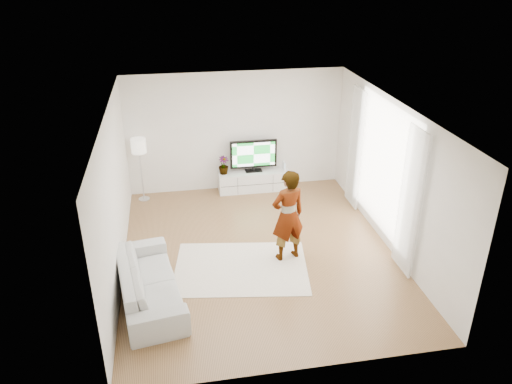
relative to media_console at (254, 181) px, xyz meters
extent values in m
plane|color=#9C7046|center=(-0.38, -2.76, -0.24)|extent=(6.00, 6.00, 0.00)
plane|color=white|center=(-0.38, -2.76, 2.56)|extent=(6.00, 6.00, 0.00)
cube|color=white|center=(-2.88, -2.76, 1.16)|extent=(0.02, 6.00, 2.80)
cube|color=white|center=(2.12, -2.76, 1.16)|extent=(0.02, 6.00, 2.80)
cube|color=white|center=(-0.38, 0.24, 1.16)|extent=(5.00, 0.02, 2.80)
cube|color=white|center=(-0.38, -5.76, 1.16)|extent=(5.00, 0.02, 2.80)
cube|color=white|center=(2.10, -2.46, 1.21)|extent=(0.01, 2.60, 2.50)
cube|color=white|center=(2.02, -3.76, 1.11)|extent=(0.04, 0.70, 2.60)
cube|color=white|center=(2.02, -1.16, 1.11)|extent=(0.04, 0.70, 2.60)
cube|color=white|center=(0.00, 0.00, 0.00)|extent=(1.68, 0.47, 0.47)
cube|color=black|center=(0.00, -0.24, 0.00)|extent=(1.63, 0.00, 0.01)
cube|color=black|center=(-0.42, -0.24, 0.00)|extent=(0.01, 0.00, 0.42)
cube|color=black|center=(0.42, -0.24, 0.00)|extent=(0.01, 0.00, 0.42)
cube|color=black|center=(0.00, 0.03, 0.25)|extent=(0.39, 0.22, 0.02)
cube|color=black|center=(0.00, 0.03, 0.30)|extent=(0.08, 0.05, 0.08)
cube|color=black|center=(0.00, 0.03, 0.67)|extent=(1.10, 0.06, 0.67)
cube|color=#17922E|center=(0.00, 0.00, 0.67)|extent=(1.00, 0.01, 0.57)
cube|color=white|center=(0.73, 0.00, 0.33)|extent=(0.06, 0.15, 0.20)
cube|color=#4CB2FF|center=(0.73, -0.07, 0.35)|extent=(0.01, 0.00, 0.11)
imported|color=#3F7238|center=(-0.71, 0.00, 0.45)|extent=(0.30, 0.30, 0.42)
cube|color=silver|center=(-0.79, -3.22, -0.23)|extent=(2.60, 2.04, 0.01)
imported|color=#334772|center=(0.10, -3.03, 0.65)|extent=(0.72, 0.57, 1.75)
imported|color=beige|center=(-2.39, -3.82, 0.10)|extent=(1.23, 2.39, 0.66)
cylinder|color=silver|center=(-2.58, -0.06, -0.23)|extent=(0.25, 0.25, 0.02)
cylinder|color=silver|center=(-2.58, -0.06, 0.35)|extent=(0.03, 0.03, 1.13)
cylinder|color=white|center=(-2.58, -0.06, 1.08)|extent=(0.33, 0.33, 0.32)
camera|label=1|loc=(-1.85, -10.67, 4.91)|focal=35.00mm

